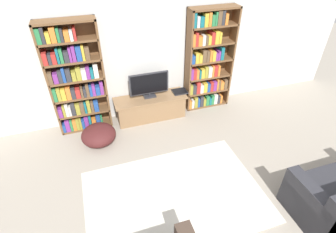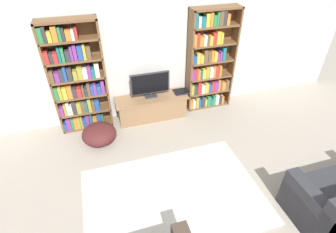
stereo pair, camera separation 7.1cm
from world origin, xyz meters
name	(u,v)px [view 1 (the left image)]	position (x,y,z in m)	size (l,w,h in m)	color
wall_back	(147,52)	(0.00, 4.23, 1.30)	(8.80, 0.06, 2.60)	silver
bookshelf_left	(75,81)	(-1.38, 4.05, 1.00)	(0.96, 0.30, 2.08)	brown
bookshelf_right	(207,62)	(1.19, 4.05, 1.00)	(0.96, 0.30, 2.08)	brown
tv_stand	(151,107)	(-0.05, 3.94, 0.24)	(1.45, 0.47, 0.47)	#8E6B47
television	(149,85)	(-0.05, 3.97, 0.75)	(0.78, 0.16, 0.52)	#2D2D33
laptop	(180,91)	(0.58, 3.95, 0.49)	(0.29, 0.25, 0.03)	#28282D
area_rug	(175,196)	(-0.25, 1.89, 0.01)	(2.57, 1.75, 0.02)	beige
beanbag_ottoman	(99,135)	(-1.16, 3.46, 0.17)	(0.62, 0.62, 0.34)	#4C1E1E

